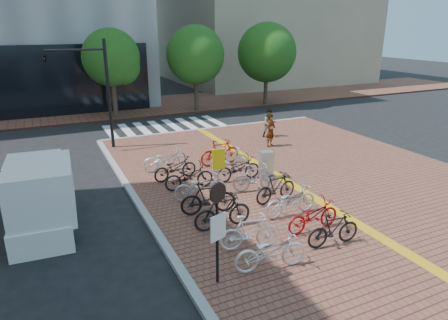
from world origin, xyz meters
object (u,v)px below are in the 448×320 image
bike_0 (271,251)px  bike_9 (313,216)px  yellow_sign (218,163)px  notice_sign (218,222)px  bike_1 (250,232)px  utility_box (266,165)px  bike_2 (223,211)px  bike_10 (291,201)px  pedestrian_b (269,123)px  bike_12 (255,177)px  bike_8 (334,229)px  pedestrian_a (271,130)px  bike_5 (189,176)px  bike_11 (276,188)px  bike_15 (220,152)px  bike_13 (238,168)px  bike_4 (200,186)px  bike_6 (175,168)px  bike_7 (166,159)px  bike_3 (208,198)px  bike_14 (230,159)px  box_truck (41,196)px  traffic_light_pole (80,75)px

bike_0 → bike_9: (2.28, 1.22, -0.02)m
yellow_sign → notice_sign: 5.49m
bike_1 → utility_box: (3.27, 4.55, 0.06)m
yellow_sign → bike_2: bearing=-111.7°
bike_0 → bike_10: bike_0 is taller
pedestrian_b → bike_12: bearing=-113.2°
bike_8 → pedestrian_a: pedestrian_a is taller
bike_5 → yellow_sign: yellow_sign is taller
bike_11 → bike_12: (-0.17, 1.20, 0.00)m
bike_8 → bike_15: bike_15 is taller
bike_10 → bike_13: 3.59m
bike_4 → bike_0: bearing=-172.4°
pedestrian_a → yellow_sign: yellow_sign is taller
bike_1 → bike_6: size_ratio=0.94×
bike_12 → bike_7: bearing=44.5°
bike_15 → bike_3: bearing=147.2°
bike_14 → pedestrian_b: size_ratio=1.11×
bike_3 → bike_15: size_ratio=0.97×
yellow_sign → notice_sign: (-2.28, -4.98, 0.44)m
bike_1 → yellow_sign: bearing=-0.1°
bike_9 → bike_15: size_ratio=0.98×
bike_8 → box_truck: (-7.52, 5.02, 0.45)m
bike_12 → bike_13: 1.26m
bike_7 → bike_14: size_ratio=1.11×
bike_0 → bike_3: 3.67m
bike_1 → utility_box: bearing=-24.2°
bike_7 → bike_1: bearing=-171.0°
bike_0 → bike_10: 3.30m
bike_15 → utility_box: (0.99, -2.43, 0.00)m
bike_11 → utility_box: utility_box is taller
bike_4 → bike_9: bike_4 is taller
pedestrian_a → notice_sign: size_ratio=0.65×
yellow_sign → pedestrian_b: bearing=46.0°
bike_7 → bike_15: 2.50m
bike_0 → bike_14: 7.56m
bike_5 → pedestrian_b: (6.83, 5.25, 0.29)m
bike_13 → traffic_light_pole: traffic_light_pole is taller
bike_9 → bike_15: bike_15 is taller
bike_3 → bike_12: 2.64m
bike_6 → bike_9: bike_9 is taller
bike_10 → pedestrian_b: pedestrian_b is taller
bike_8 → bike_11: size_ratio=0.96×
bike_6 → yellow_sign: 2.50m
bike_5 → pedestrian_b: 8.62m
bike_12 → box_truck: 7.51m
bike_3 → pedestrian_b: (7.01, 7.58, 0.23)m
bike_14 → utility_box: size_ratio=1.51×
bike_8 → bike_0: bearing=100.1°
bike_11 → box_truck: 7.86m
bike_5 → bike_9: bike_5 is taller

